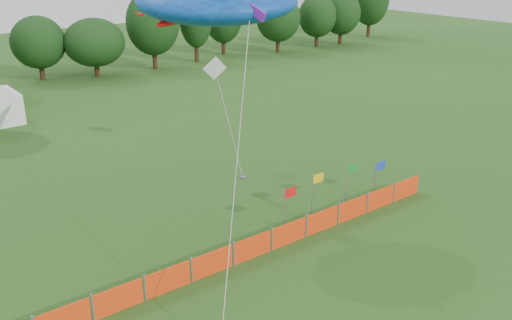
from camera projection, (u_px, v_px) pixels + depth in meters
treeline at (1, 42)px, 50.16m from camera, size 104.57×8.78×8.36m
barrier_fence at (271, 240)px, 24.28m from camera, size 19.90×0.06×1.00m
flag_row at (334, 184)px, 27.82m from camera, size 6.73×0.52×2.11m
stingray_kite at (212, 0)px, 23.91m from camera, size 10.08×17.28×11.33m
small_kite_white at (221, 91)px, 32.47m from camera, size 1.42×3.54×6.36m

